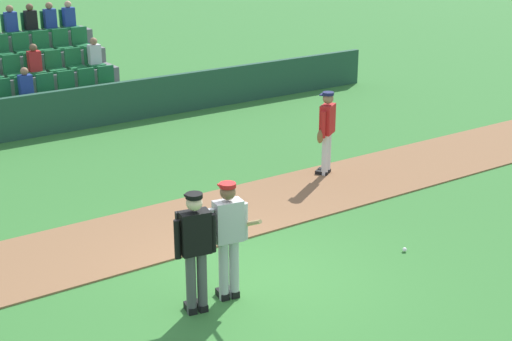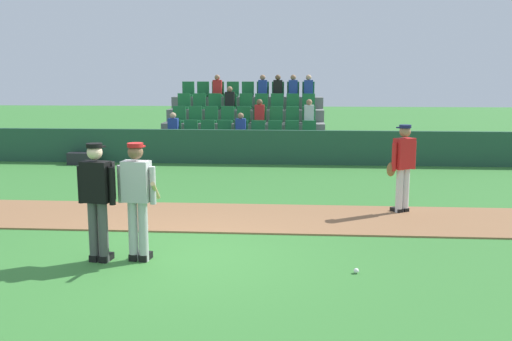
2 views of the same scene
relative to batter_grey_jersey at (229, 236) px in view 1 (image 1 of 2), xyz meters
name	(u,v)px [view 1 (image 1 of 2)]	position (x,y,z in m)	size (l,w,h in m)	color
ground_plane	(250,283)	(0.49, 0.21, -0.97)	(80.00, 80.00, 0.00)	#387A33
infield_dirt_path	(174,227)	(0.49, 2.61, -0.95)	(28.00, 2.19, 0.03)	#936642
dugout_fence	(41,114)	(0.49, 9.26, -0.44)	(20.00, 0.16, 1.05)	#234C38
stadium_bleachers	(11,86)	(0.51, 11.57, -0.21)	(5.55, 3.80, 2.70)	slate
batter_grey_jersey	(229,236)	(0.00, 0.00, 0.00)	(0.64, 0.80, 1.76)	#B2B2B2
umpire_home_plate	(195,246)	(-0.58, -0.06, 0.03)	(0.58, 0.35, 1.76)	#4C4C4C
runner_red_jersey	(327,131)	(4.39, 3.23, -0.01)	(0.63, 0.44, 1.76)	silver
baseball	(405,250)	(3.15, -0.32, -0.93)	(0.07, 0.07, 0.07)	white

